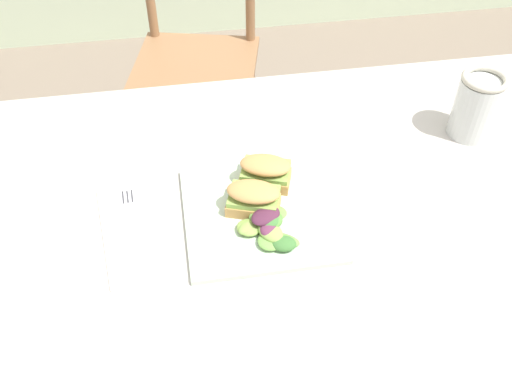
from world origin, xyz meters
TOP-DOWN VIEW (x-y plane):
  - dining_table at (-0.12, 0.12)m, footprint 1.38×0.95m
  - chair_wooden_far at (-0.24, 1.18)m, footprint 0.48×0.48m
  - plate_lunch at (-0.20, 0.17)m, footprint 0.26×0.26m
  - sandwich_half_front at (-0.21, 0.18)m, footprint 0.10×0.09m
  - sandwich_half_back at (-0.18, 0.24)m, footprint 0.10×0.09m
  - salad_mixed_greens at (-0.19, 0.12)m, footprint 0.11×0.11m
  - napkin_folded at (-0.42, 0.17)m, footprint 0.13×0.25m
  - fork_on_napkin at (-0.42, 0.19)m, footprint 0.03×0.19m
  - mason_jar_iced_tea at (0.26, 0.33)m, footprint 0.09×0.09m

SIDE VIEW (x-z plane):
  - chair_wooden_far at x=-0.24m, z-range 0.01..0.88m
  - dining_table at x=-0.12m, z-range 0.26..1.00m
  - napkin_folded at x=-0.42m, z-range 0.74..0.74m
  - plate_lunch at x=-0.20m, z-range 0.74..0.75m
  - fork_on_napkin at x=-0.42m, z-range 0.74..0.75m
  - salad_mixed_greens at x=-0.19m, z-range 0.75..0.78m
  - sandwich_half_front at x=-0.21m, z-range 0.75..0.81m
  - sandwich_half_back at x=-0.18m, z-range 0.75..0.81m
  - mason_jar_iced_tea at x=0.26m, z-range 0.73..0.87m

